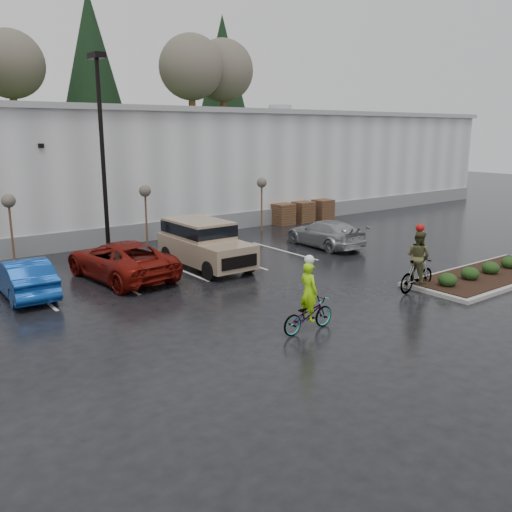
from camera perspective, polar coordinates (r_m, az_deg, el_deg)
ground at (r=19.26m, az=10.31°, el=-4.97°), size 120.00×120.00×0.00m
warehouse at (r=36.93m, az=-15.73°, el=9.12°), size 60.50×15.50×7.20m
wooded_ridge at (r=58.93m, az=-24.17°, el=9.15°), size 80.00×25.00×6.00m
lamppost at (r=26.10m, az=-15.96°, el=12.13°), size 0.50×1.00×9.22m
sapling_west at (r=26.07m, az=-24.58°, el=4.92°), size 0.60×0.60×3.20m
sapling_mid at (r=28.20m, az=-11.59°, el=6.37°), size 0.60×0.60×3.20m
sapling_east at (r=32.15m, az=0.60°, el=7.43°), size 0.60×0.60×3.20m
pallet_stack_a at (r=34.74m, az=2.85°, el=4.43°), size 1.20×1.20×1.35m
pallet_stack_b at (r=35.84m, az=4.94°, el=4.67°), size 1.20×1.20×1.35m
pallet_stack_c at (r=37.06m, az=7.01°, el=4.90°), size 1.20×1.20×1.35m
curb_island at (r=24.22m, az=23.39°, el=-1.93°), size 8.00×3.00×0.15m
mulch_bed at (r=24.20m, az=23.41°, el=-1.71°), size 7.60×2.60×0.04m
shrub_a at (r=21.63m, az=19.52°, el=-2.38°), size 0.70×0.70×0.52m
shrub_b at (r=22.87m, az=21.60°, el=-1.73°), size 0.70×0.70×0.52m
shrub_c at (r=24.14m, az=23.46°, el=-1.15°), size 0.70×0.70×0.52m
shrub_d at (r=25.43m, az=25.14°, el=-0.63°), size 0.70×0.70×0.52m
fire_lane_sign at (r=21.89m, az=16.83°, el=0.68°), size 0.30×0.05×2.20m
car_blue at (r=21.35m, az=-23.23°, el=-2.07°), size 1.64×4.35×1.42m
car_red at (r=22.60m, az=-14.09°, el=-0.40°), size 3.13×5.85×1.56m
suv_tan at (r=23.69m, az=-5.31°, el=1.17°), size 2.20×5.10×2.06m
car_far_silver at (r=28.24m, az=7.25°, el=2.37°), size 2.20×4.90×1.39m
cyclist_hivis at (r=16.31m, az=5.52°, el=-5.46°), size 1.96×0.72×2.36m
cyclist_olive at (r=21.08m, az=16.63°, el=-1.13°), size 2.01×0.97×2.57m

